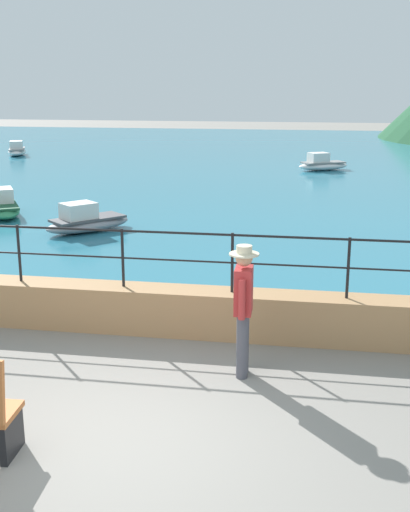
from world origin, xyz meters
TOP-DOWN VIEW (x-y plane):
  - ground_plane at (0.00, 0.00)m, footprint 120.00×120.00m
  - promenade_wall at (0.00, 3.20)m, footprint 20.00×0.56m
  - railing at (0.00, 3.20)m, footprint 18.44×0.04m
  - lake_water at (0.00, 25.84)m, footprint 64.00×44.32m
  - person_walking at (1.15, 1.88)m, footprint 0.38×0.57m
  - boat_1 at (-6.75, 10.99)m, footprint 1.96×2.43m
  - boat_2 at (-3.69, 9.43)m, footprint 2.20×2.32m
  - boat_3 at (-13.50, 26.15)m, footprint 1.72×2.47m
  - boat_5 at (2.26, 22.69)m, footprint 2.45×1.90m

SIDE VIEW (x-z plane):
  - ground_plane at x=0.00m, z-range 0.00..0.00m
  - lake_water at x=0.00m, z-range 0.00..0.06m
  - boat_1 at x=-6.75m, z-range -0.05..0.71m
  - boat_2 at x=-3.69m, z-range -0.05..0.71m
  - boat_3 at x=-13.50m, z-range -0.05..0.71m
  - boat_5 at x=2.26m, z-range -0.05..0.71m
  - promenade_wall at x=0.00m, z-range 0.00..0.70m
  - person_walking at x=1.15m, z-range 0.10..1.85m
  - railing at x=0.00m, z-range 0.87..1.77m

